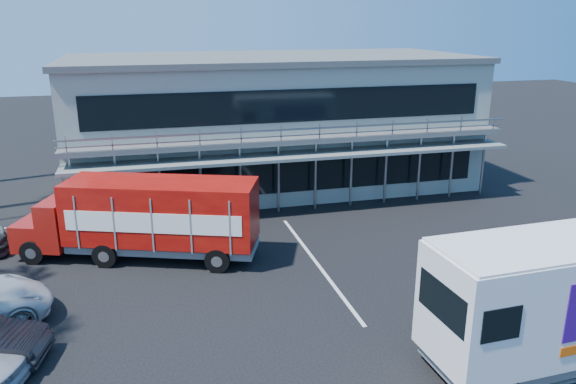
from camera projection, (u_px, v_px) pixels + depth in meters
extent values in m
plane|color=black|center=(287.00, 305.00, 18.97)|extent=(120.00, 120.00, 0.00)
cube|color=gray|center=(271.00, 123.00, 32.52)|extent=(22.00, 10.00, 7.00)
cube|color=#515454|center=(270.00, 58.00, 31.44)|extent=(22.40, 10.40, 0.30)
cube|color=#515454|center=(297.00, 140.00, 27.32)|extent=(22.00, 1.20, 0.25)
cube|color=gray|center=(300.00, 132.00, 26.67)|extent=(22.00, 0.08, 0.90)
cube|color=slate|center=(299.00, 156.00, 27.25)|extent=(22.00, 1.80, 0.15)
cube|color=black|center=(294.00, 177.00, 28.45)|extent=(20.00, 0.06, 1.60)
cube|color=black|center=(294.00, 106.00, 27.38)|extent=(20.00, 0.06, 1.60)
cube|color=maroon|center=(38.00, 232.00, 22.90)|extent=(1.95, 2.41, 1.11)
cube|color=maroon|center=(60.00, 221.00, 22.65)|extent=(1.69, 2.49, 1.95)
cube|color=black|center=(58.00, 208.00, 22.48)|extent=(0.74, 1.86, 0.65)
cube|color=#AF150A|center=(162.00, 211.00, 22.05)|extent=(7.75, 4.80, 2.41)
cube|color=slate|center=(164.00, 245.00, 22.48)|extent=(7.63, 4.48, 0.28)
cube|color=white|center=(152.00, 223.00, 20.97)|extent=(6.38, 2.45, 0.79)
cube|color=white|center=(171.00, 204.00, 23.19)|extent=(6.38, 2.45, 0.79)
cylinder|color=black|center=(32.00, 252.00, 22.03)|extent=(1.00, 0.60, 0.96)
cylinder|color=black|center=(58.00, 233.00, 23.97)|extent=(1.00, 0.60, 0.96)
cylinder|color=black|center=(105.00, 256.00, 21.74)|extent=(1.00, 0.60, 0.96)
cylinder|color=black|center=(125.00, 236.00, 23.68)|extent=(1.00, 0.60, 0.96)
cylinder|color=black|center=(218.00, 260.00, 21.31)|extent=(1.00, 0.60, 0.96)
cylinder|color=black|center=(228.00, 240.00, 23.24)|extent=(1.00, 0.60, 0.96)
cube|color=white|center=(562.00, 293.00, 15.32)|extent=(7.64, 2.88, 3.02)
cube|color=slate|center=(553.00, 346.00, 15.82)|extent=(7.33, 2.61, 0.38)
cube|color=black|center=(442.00, 302.00, 14.17)|extent=(0.14, 2.12, 1.02)
cube|color=white|center=(570.00, 240.00, 14.87)|extent=(7.49, 2.82, 0.09)
cube|color=#3A0D78|center=(554.00, 263.00, 16.70)|extent=(3.88, 0.18, 1.62)
cylinder|color=black|center=(447.00, 338.00, 16.08)|extent=(1.04, 0.32, 1.03)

